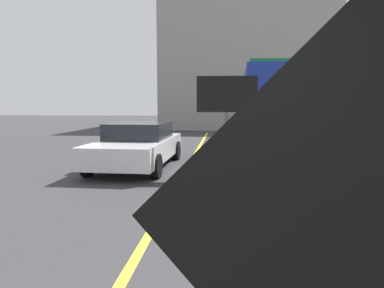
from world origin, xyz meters
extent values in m
cube|color=yellow|center=(0.00, 6.00, 0.00)|extent=(0.14, 36.00, 0.01)
cube|color=orange|center=(1.55, 1.80, 1.52)|extent=(1.53, 0.35, 1.56)
cube|color=black|center=(1.54, 1.78, 1.52)|extent=(1.60, 0.35, 1.63)
cube|color=black|center=(1.55, 1.82, 1.52)|extent=(0.28, 0.07, 0.52)
cube|color=orange|center=(1.18, 9.76, 0.23)|extent=(1.14, 1.82, 0.45)
cylinder|color=#4C4C4C|center=(1.18, 9.76, 1.10)|extent=(0.10, 0.10, 1.30)
cube|color=black|center=(1.18, 9.76, 2.23)|extent=(1.60, 0.12, 0.95)
sphere|color=yellow|center=(1.73, 9.82, 2.23)|extent=(0.09, 0.09, 0.09)
sphere|color=yellow|center=(1.43, 9.81, 2.23)|extent=(0.09, 0.09, 0.09)
sphere|color=yellow|center=(1.13, 9.80, 2.23)|extent=(0.09, 0.09, 0.09)
sphere|color=yellow|center=(0.83, 9.80, 2.23)|extent=(0.09, 0.09, 0.09)
sphere|color=yellow|center=(0.66, 9.79, 2.41)|extent=(0.09, 0.09, 0.09)
sphere|color=yellow|center=(0.66, 9.79, 2.04)|extent=(0.09, 0.09, 0.09)
cube|color=black|center=(3.10, 14.85, 0.57)|extent=(1.94, 7.88, 0.25)
cube|color=silver|center=(3.22, 17.66, 1.65)|extent=(2.42, 2.28, 1.90)
cube|color=navy|center=(3.06, 13.65, 1.96)|extent=(2.54, 5.40, 2.52)
cylinder|color=black|center=(2.09, 17.55, 0.45)|extent=(0.32, 0.91, 0.90)
cylinder|color=black|center=(4.33, 17.46, 0.45)|extent=(0.32, 0.91, 0.90)
cylinder|color=black|center=(1.90, 12.55, 0.45)|extent=(0.32, 0.91, 0.90)
cylinder|color=black|center=(4.13, 12.46, 0.45)|extent=(0.32, 0.91, 0.90)
cube|color=silver|center=(-1.56, 10.94, 0.58)|extent=(2.13, 4.78, 0.60)
cube|color=black|center=(-1.56, 11.18, 1.13)|extent=(1.81, 2.18, 0.50)
cylinder|color=black|center=(-0.66, 9.36, 0.33)|extent=(0.24, 0.67, 0.66)
cylinder|color=black|center=(-2.57, 9.42, 0.33)|extent=(0.24, 0.67, 0.66)
cylinder|color=black|center=(-0.56, 12.47, 0.33)|extent=(0.24, 0.67, 0.66)
cylinder|color=black|center=(-2.47, 12.53, 0.33)|extent=(0.24, 0.67, 0.66)
cylinder|color=gray|center=(5.40, 22.43, 2.50)|extent=(0.18, 0.18, 5.00)
cube|color=#0F6033|center=(4.00, 22.35, 4.15)|extent=(2.60, 0.21, 1.30)
cube|color=white|center=(4.00, 22.38, 4.15)|extent=(1.82, 0.11, 0.18)
cube|color=gray|center=(2.83, 30.87, 5.02)|extent=(13.44, 9.67, 10.04)
cone|color=#EA5B0C|center=(1.15, 3.75, 0.35)|extent=(0.28, 0.28, 0.64)
cylinder|color=white|center=(1.15, 3.75, 0.38)|extent=(0.19, 0.19, 0.08)
cube|color=black|center=(0.87, 5.69, 0.01)|extent=(0.36, 0.36, 0.03)
cone|color=#EA5B0C|center=(0.87, 5.69, 0.37)|extent=(0.28, 0.28, 0.69)
cylinder|color=white|center=(0.87, 5.69, 0.41)|extent=(0.19, 0.19, 0.08)
cube|color=black|center=(0.75, 7.71, 0.01)|extent=(0.36, 0.36, 0.03)
cone|color=orange|center=(0.75, 7.71, 0.31)|extent=(0.28, 0.28, 0.56)
cylinder|color=white|center=(0.75, 7.71, 0.34)|extent=(0.19, 0.19, 0.08)
camera|label=1|loc=(1.10, 0.70, 1.95)|focal=31.56mm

